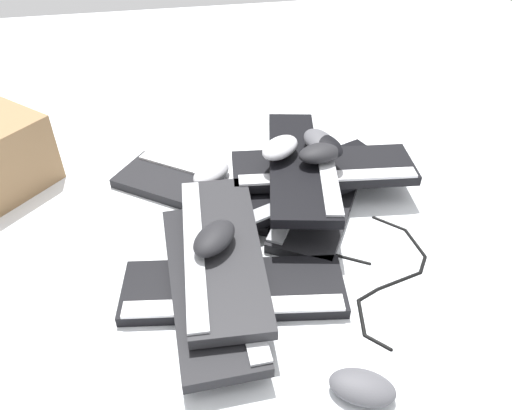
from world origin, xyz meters
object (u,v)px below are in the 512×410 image
mouse_3 (214,238)px  keyboard_7 (221,249)px  keyboard_6 (303,163)px  mouse_4 (320,142)px  keyboard_3 (211,281)px  mouse_2 (362,387)px  mouse_1 (280,148)px  mouse_5 (325,145)px  keyboard_1 (200,189)px  keyboard_4 (310,182)px  mouse_0 (321,153)px  keyboard_5 (323,168)px  keyboard_0 (321,197)px  keyboard_2 (234,290)px  mouse_6 (211,173)px

mouse_3 → keyboard_7: bearing=150.5°
keyboard_6 → mouse_4: size_ratio=4.19×
keyboard_3 → mouse_2: 0.34m
keyboard_3 → mouse_1: size_ratio=4.03×
keyboard_7 → mouse_3: (-0.01, -0.00, 0.04)m
keyboard_6 → mouse_5: bearing=14.0°
keyboard_1 → keyboard_4: (0.26, -0.06, 0.03)m
keyboard_3 → mouse_3: mouse_3 is taller
mouse_0 → mouse_3: 0.35m
keyboard_1 → keyboard_5: keyboard_5 is taller
keyboard_0 → mouse_2: mouse_2 is taller
keyboard_5 → mouse_1: 0.13m
keyboard_5 → mouse_2: 0.56m
keyboard_1 → keyboard_4: 0.27m
keyboard_1 → keyboard_4: size_ratio=0.96×
keyboard_2 → mouse_6: bearing=90.1°
mouse_5 → mouse_6: bearing=55.7°
keyboard_6 → mouse_3: 0.33m
mouse_2 → keyboard_6: bearing=-68.6°
keyboard_5 → keyboard_1: bearing=169.9°
keyboard_0 → mouse_0: (-0.01, 0.00, 0.13)m
keyboard_5 → keyboard_7: 0.37m
keyboard_5 → mouse_2: keyboard_5 is taller
keyboard_6 → mouse_6: (-0.21, 0.08, -0.05)m
keyboard_5 → mouse_6: (-0.27, 0.07, -0.02)m
keyboard_7 → keyboard_4: bearing=42.3°
keyboard_3 → mouse_3: 0.08m
mouse_6 → keyboard_6: bearing=119.2°
keyboard_2 → mouse_4: bearing=50.2°
mouse_0 → mouse_4: (0.01, 0.05, 0.00)m
keyboard_2 → mouse_4: size_ratio=4.15×
keyboard_4 → mouse_1: size_ratio=4.22×
keyboard_1 → keyboard_7: (0.02, -0.29, 0.06)m
keyboard_4 → keyboard_2: bearing=-129.4°
keyboard_0 → keyboard_3: keyboard_3 is taller
keyboard_7 → keyboard_2: bearing=-75.4°
keyboard_0 → mouse_2: 0.52m
mouse_6 → mouse_0: bearing=118.5°
mouse_3 → mouse_5: size_ratio=1.00×
mouse_4 → mouse_5: 0.02m
keyboard_5 → mouse_6: 0.28m
keyboard_4 → mouse_0: mouse_0 is taller
keyboard_0 → keyboard_6: keyboard_6 is taller
mouse_3 → mouse_4: size_ratio=1.00×
keyboard_7 → mouse_6: 0.30m
mouse_0 → keyboard_6: bearing=142.5°
keyboard_3 → keyboard_7: 0.07m
mouse_4 → keyboard_4: bearing=125.7°
keyboard_1 → keyboard_5: size_ratio=0.98×
mouse_1 → mouse_3: mouse_1 is taller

